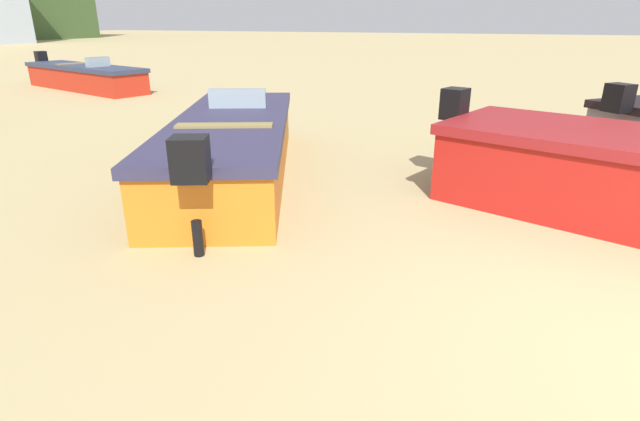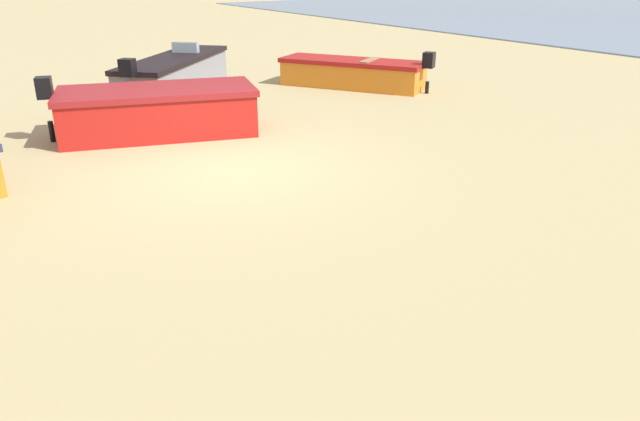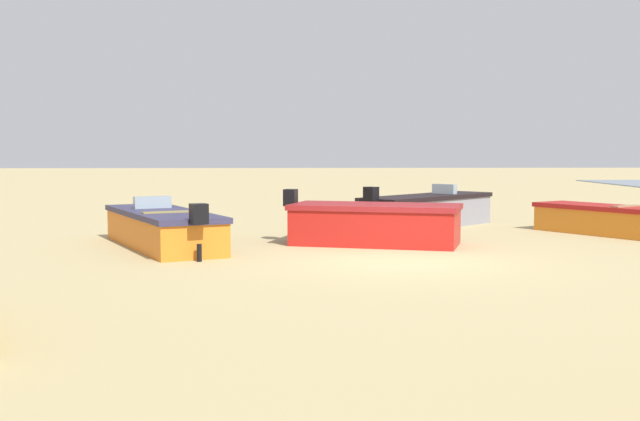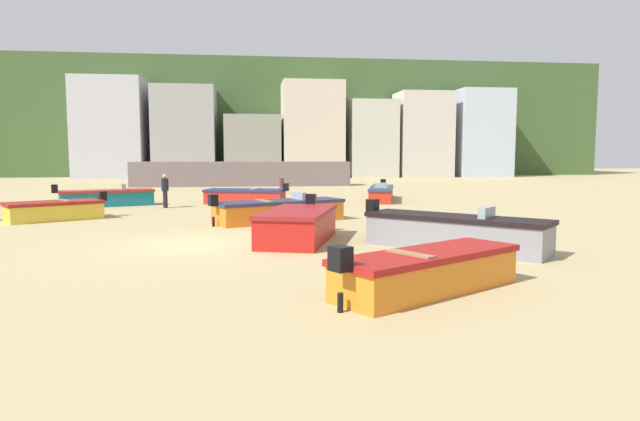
# 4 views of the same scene
# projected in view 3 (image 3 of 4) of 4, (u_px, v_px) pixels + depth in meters

# --- Properties ---
(ground_plane) EXTENTS (160.00, 160.00, 0.00)m
(ground_plane) POSITION_uv_depth(u_px,v_px,m) (403.00, 261.00, 15.60)
(ground_plane) COLOR tan
(boat_orange_2) EXTENTS (4.10, 3.19, 1.08)m
(boat_orange_2) POSITION_uv_depth(u_px,v_px,m) (610.00, 220.00, 20.44)
(boat_orange_2) COLOR orange
(boat_orange_2) RESTS_ON ground
(boat_orange_3) EXTENTS (5.18, 3.46, 1.14)m
(boat_orange_3) POSITION_uv_depth(u_px,v_px,m) (163.00, 228.00, 17.87)
(boat_orange_3) COLOR orange
(boat_orange_3) RESTS_ON ground
(boat_red_7) EXTENTS (2.81, 4.24, 1.26)m
(boat_red_7) POSITION_uv_depth(u_px,v_px,m) (375.00, 224.00, 18.35)
(boat_red_7) COLOR #B21C17
(boat_red_7) RESTS_ON ground
(boat_grey_9) EXTENTS (4.44, 4.36, 1.24)m
(boat_grey_9) POSITION_uv_depth(u_px,v_px,m) (427.00, 211.00, 22.45)
(boat_grey_9) COLOR gray
(boat_grey_9) RESTS_ON ground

